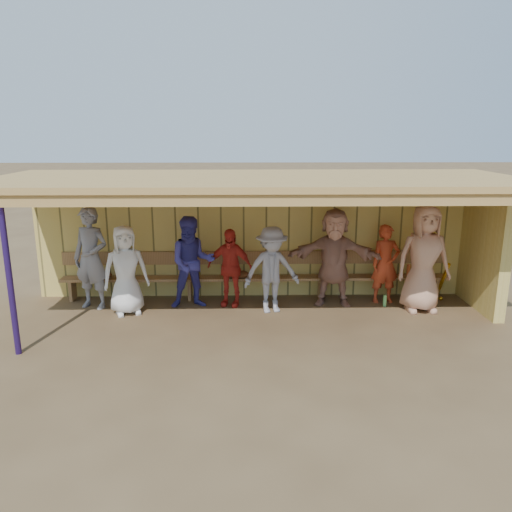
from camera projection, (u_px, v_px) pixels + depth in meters
The scene contains 12 objects.
ground at pixel (256, 318), 8.91m from camera, with size 90.00×90.00×0.00m, color brown.
player_a at pixel (91, 258), 9.21m from camera, with size 0.70×0.46×1.91m, color gray.
player_b at pixel (126, 270), 8.94m from camera, with size 0.80×0.52×1.63m, color white.
player_c at pixel (192, 262), 9.26m from camera, with size 0.84×0.66×1.73m, color #393695.
player_d at pixel (230, 267), 9.39m from camera, with size 0.87×0.36×1.49m, color red.
player_e at pixel (272, 270), 9.04m from camera, with size 1.03×0.59×1.59m, color #98969E.
player_f at pixel (334, 257), 9.39m from camera, with size 1.72×0.55×1.86m, color tan.
player_g at pixel (385, 264), 9.56m from camera, with size 0.56×0.36×1.52m, color #BE3C1E.
player_h at pixel (424, 259), 9.05m from camera, with size 0.97×0.63×1.98m, color tan.
dugout_structure at pixel (277, 217), 9.17m from camera, with size 8.80×3.20×2.50m.
bench at pixel (255, 272), 9.86m from camera, with size 7.60×0.34×0.93m.
dugout_equipment at pixel (239, 276), 9.74m from camera, with size 6.81×0.62×0.80m.
Camera 1 is at (-0.19, -8.37, 3.24)m, focal length 35.00 mm.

